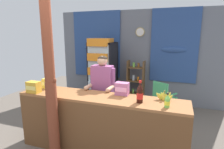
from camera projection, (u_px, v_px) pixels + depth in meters
name	position (u px, v px, depth m)	size (l,w,h in m)	color
ground_plane	(116.00, 130.00, 3.94)	(8.29, 8.29, 0.00)	#665B51
back_wall_curtained	(136.00, 55.00, 5.48)	(4.83, 0.22, 2.65)	slate
stall_counter	(98.00, 121.00, 3.02)	(2.79, 0.57, 0.99)	#935B33
timber_post	(51.00, 85.00, 2.83)	(0.19, 0.17, 2.55)	brown
drink_fridge	(102.00, 69.00, 5.22)	(0.67, 0.75, 1.87)	black
bottle_shelf_rack	(136.00, 82.00, 5.26)	(0.48, 0.28, 1.27)	brown
plastic_lawn_chair	(163.00, 96.00, 4.59)	(0.61, 0.61, 0.86)	#4CC675
shopkeeper	(102.00, 87.00, 3.56)	(0.50, 0.42, 1.59)	#28282D
soda_bottle_cola	(140.00, 93.00, 2.74)	(0.09, 0.09, 0.33)	black
soda_bottle_lime_soda	(167.00, 101.00, 2.57)	(0.07, 0.07, 0.21)	#75C64C
snack_box_choco_powder	(34.00, 87.00, 3.23)	(0.22, 0.15, 0.20)	gold
snack_box_instant_noodle	(48.00, 83.00, 3.51)	(0.17, 0.14, 0.18)	#EAD14C
snack_box_wafer	(122.00, 89.00, 3.11)	(0.22, 0.14, 0.21)	#B76699
banana_bunch	(164.00, 97.00, 2.86)	(0.27, 0.07, 0.16)	#DBCC42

